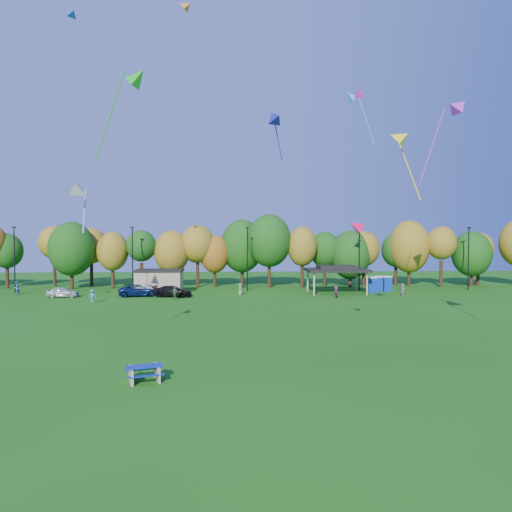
{
  "coord_description": "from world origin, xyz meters",
  "views": [
    {
      "loc": [
        -0.17,
        -24.11,
        7.22
      ],
      "look_at": [
        1.42,
        6.0,
        6.16
      ],
      "focal_mm": 32.0,
      "sensor_mm": 36.0,
      "label": 1
    }
  ],
  "objects": [
    {
      "name": "kite_8",
      "position": [
        -9.52,
        4.25,
        10.38
      ],
      "size": [
        1.26,
        2.23,
        3.52
      ],
      "color": "#B1B1B1"
    },
    {
      "name": "kite_12",
      "position": [
        8.76,
        8.48,
        8.22
      ],
      "size": [
        1.38,
        1.08,
        1.36
      ],
      "color": "#F20D4C"
    },
    {
      "name": "car_c",
      "position": [
        -11.97,
        34.95,
        0.75
      ],
      "size": [
        5.67,
        3.15,
        1.5
      ],
      "primitive_type": "imported",
      "rotation": [
        0.0,
        0.0,
        1.7
      ],
      "color": "#0D1B4E",
      "rests_on": "ground"
    },
    {
      "name": "car_d",
      "position": [
        -7.72,
        34.12,
        0.71
      ],
      "size": [
        5.11,
        2.69,
        1.41
      ],
      "primitive_type": "imported",
      "rotation": [
        0.0,
        0.0,
        1.42
      ],
      "color": "black",
      "rests_on": "ground"
    },
    {
      "name": "utility_building",
      "position": [
        -10.0,
        38.0,
        1.64
      ],
      "size": [
        6.3,
        4.3,
        3.25
      ],
      "color": "tan",
      "rests_on": "ground"
    },
    {
      "name": "ground",
      "position": [
        0.0,
        0.0,
        0.0
      ],
      "size": [
        160.0,
        160.0,
        0.0
      ],
      "primitive_type": "plane",
      "color": "#19600F",
      "rests_on": "ground"
    },
    {
      "name": "porta_potties",
      "position": [
        20.31,
        38.28,
        1.1
      ],
      "size": [
        3.75,
        2.5,
        2.18
      ],
      "color": "#0D32AA",
      "rests_on": "ground"
    },
    {
      "name": "kite_6",
      "position": [
        13.27,
        27.26,
        23.37
      ],
      "size": [
        3.82,
        1.48,
        6.43
      ],
      "color": "#28B9FF"
    },
    {
      "name": "far_person_1",
      "position": [
        0.91,
        35.76,
        0.77
      ],
      "size": [
        0.78,
        0.9,
        1.55
      ],
      "primitive_type": "imported",
      "rotation": [
        0.0,
        0.0,
        1.11
      ],
      "color": "gray",
      "rests_on": "ground"
    },
    {
      "name": "kite_13",
      "position": [
        3.55,
        16.48,
        18.08
      ],
      "size": [
        2.08,
        2.93,
        4.63
      ],
      "color": "#1C1A91"
    },
    {
      "name": "pavilion",
      "position": [
        14.0,
        37.0,
        3.23
      ],
      "size": [
        8.2,
        6.2,
        3.77
      ],
      "color": "tan",
      "rests_on": "ground"
    },
    {
      "name": "car_b",
      "position": [
        -11.04,
        35.03,
        0.74
      ],
      "size": [
        4.7,
        2.3,
        1.48
      ],
      "primitive_type": "imported",
      "rotation": [
        0.0,
        0.0,
        1.4
      ],
      "color": "gray",
      "rests_on": "ground"
    },
    {
      "name": "picnic_table",
      "position": [
        -4.67,
        -0.76,
        0.46
      ],
      "size": [
        2.2,
        2.0,
        0.79
      ],
      "rotation": [
        0.0,
        0.0,
        0.31
      ],
      "color": "tan",
      "rests_on": "ground"
    },
    {
      "name": "far_person_4",
      "position": [
        21.68,
        32.96,
        0.83
      ],
      "size": [
        0.65,
        0.72,
        1.66
      ],
      "primitive_type": "imported",
      "rotation": [
        0.0,
        0.0,
        1.04
      ],
      "color": "#BF5ABD",
      "rests_on": "ground"
    },
    {
      "name": "far_person_3",
      "position": [
        12.66,
        31.35,
        0.77
      ],
      "size": [
        1.17,
        1.44,
        1.54
      ],
      "primitive_type": "imported",
      "rotation": [
        0.0,
        0.0,
        0.98
      ],
      "color": "#9D416A",
      "rests_on": "ground"
    },
    {
      "name": "kite_0",
      "position": [
        20.92,
        17.56,
        19.57
      ],
      "size": [
        4.96,
        2.06,
        8.46
      ],
      "color": "#C929DF"
    },
    {
      "name": "car_a",
      "position": [
        -21.52,
        34.39,
        0.66
      ],
      "size": [
        3.97,
        1.79,
        1.32
      ],
      "primitive_type": "imported",
      "rotation": [
        0.0,
        0.0,
        1.63
      ],
      "color": "silver",
      "rests_on": "ground"
    },
    {
      "name": "kite_11",
      "position": [
        11.81,
        18.28,
        20.94
      ],
      "size": [
        1.92,
        2.02,
        1.64
      ],
      "color": "#EB27D1"
    },
    {
      "name": "far_person_0",
      "position": [
        -28.69,
        37.56,
        0.89
      ],
      "size": [
        0.91,
        1.03,
        1.79
      ],
      "primitive_type": "imported",
      "rotation": [
        0.0,
        0.0,
        4.4
      ],
      "color": "#5771C0",
      "rests_on": "ground"
    },
    {
      "name": "kite_1",
      "position": [
        -7.47,
        11.97,
        19.76
      ],
      "size": [
        4.5,
        2.06,
        7.53
      ],
      "color": "#1BBD19"
    },
    {
      "name": "far_person_2",
      "position": [
        -16.26,
        29.08,
        0.77
      ],
      "size": [
        1.03,
        0.65,
        1.53
      ],
      "primitive_type": "imported",
      "rotation": [
        0.0,
        0.0,
        3.06
      ],
      "color": "teal",
      "rests_on": "ground"
    },
    {
      "name": "kite_5",
      "position": [
        12.17,
        9.54,
        14.78
      ],
      "size": [
        3.07,
        2.25,
        5.44
      ],
      "color": "yellow"
    },
    {
      "name": "far_person_5",
      "position": [
        -7.07,
        31.19,
        0.82
      ],
      "size": [
        1.04,
        0.78,
        1.64
      ],
      "primitive_type": "imported",
      "rotation": [
        0.0,
        0.0,
        2.69
      ],
      "color": "#4C7145",
      "rests_on": "ground"
    },
    {
      "name": "lamp_posts",
      "position": [
        2.0,
        40.0,
        4.9
      ],
      "size": [
        64.5,
        0.25,
        9.09
      ],
      "color": "black",
      "rests_on": "ground"
    },
    {
      "name": "tree_line",
      "position": [
        -1.03,
        45.51,
        5.91
      ],
      "size": [
        93.57,
        10.55,
        11.15
      ],
      "color": "black",
      "rests_on": "ground"
    },
    {
      "name": "kite_7",
      "position": [
        -5.68,
        29.28,
        34.0
      ],
      "size": [
        1.9,
        1.61,
        1.69
      ],
      "color": "orange"
    },
    {
      "name": "kite_9",
      "position": [
        -13.71,
        15.78,
        26.43
      ],
      "size": [
        1.54,
        1.57,
        1.25
      ],
      "color": "blue"
    }
  ]
}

